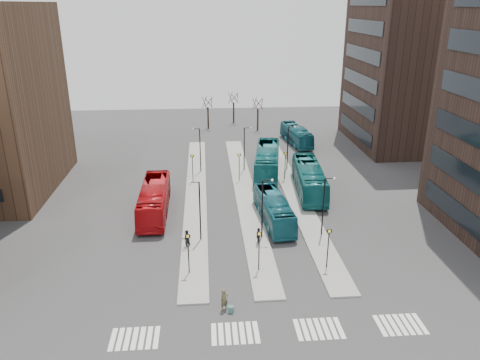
{
  "coord_description": "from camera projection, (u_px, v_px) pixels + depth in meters",
  "views": [
    {
      "loc": [
        -2.78,
        -22.96,
        21.76
      ],
      "look_at": [
        0.71,
        21.29,
        5.0
      ],
      "focal_mm": 35.0,
      "sensor_mm": 36.0,
      "label": 1
    }
  ],
  "objects": [
    {
      "name": "island_left",
      "position": [
        196.0,
        194.0,
        56.96
      ],
      "size": [
        2.5,
        45.0,
        0.15
      ],
      "primitive_type": "cube",
      "color": "gray",
      "rests_on": "ground"
    },
    {
      "name": "island_mid",
      "position": [
        245.0,
        192.0,
        57.4
      ],
      "size": [
        2.5,
        45.0,
        0.15
      ],
      "primitive_type": "cube",
      "color": "gray",
      "rests_on": "ground"
    },
    {
      "name": "island_right",
      "position": [
        293.0,
        191.0,
        57.84
      ],
      "size": [
        2.5,
        45.0,
        0.15
      ],
      "primitive_type": "cube",
      "color": "gray",
      "rests_on": "ground"
    },
    {
      "name": "suitcase",
      "position": [
        231.0,
        309.0,
        35.11
      ],
      "size": [
        0.48,
        0.42,
        0.52
      ],
      "primitive_type": "cube",
      "rotation": [
        0.0,
        0.0,
        -0.22
      ],
      "color": "navy",
      "rests_on": "ground"
    },
    {
      "name": "red_bus",
      "position": [
        154.0,
        199.0,
        51.27
      ],
      "size": [
        2.87,
        11.98,
        3.33
      ],
      "primitive_type": "imported",
      "rotation": [
        0.0,
        0.0,
        0.01
      ],
      "color": "#B70E14",
      "rests_on": "ground"
    },
    {
      "name": "teal_bus_a",
      "position": [
        274.0,
        209.0,
        49.4
      ],
      "size": [
        3.3,
        10.61,
        2.91
      ],
      "primitive_type": "imported",
      "rotation": [
        0.0,
        0.0,
        0.08
      ],
      "color": "#145664",
      "rests_on": "ground"
    },
    {
      "name": "teal_bus_b",
      "position": [
        267.0,
        161.0,
        63.5
      ],
      "size": [
        5.09,
        13.25,
        3.6
      ],
      "primitive_type": "imported",
      "rotation": [
        0.0,
        0.0,
        -0.16
      ],
      "color": "#166B70",
      "rests_on": "ground"
    },
    {
      "name": "teal_bus_c",
      "position": [
        309.0,
        179.0,
        57.1
      ],
      "size": [
        3.97,
        12.77,
        3.5
      ],
      "primitive_type": "imported",
      "rotation": [
        0.0,
        0.0,
        -0.08
      ],
      "color": "#146164",
      "rests_on": "ground"
    },
    {
      "name": "teal_bus_d",
      "position": [
        296.0,
        135.0,
        77.1
      ],
      "size": [
        3.82,
        10.73,
        2.92
      ],
      "primitive_type": "imported",
      "rotation": [
        0.0,
        0.0,
        0.13
      ],
      "color": "#135563",
      "rests_on": "ground"
    },
    {
      "name": "traveller",
      "position": [
        224.0,
        300.0,
        35.19
      ],
      "size": [
        0.76,
        0.67,
        1.76
      ],
      "primitive_type": "imported",
      "rotation": [
        0.0,
        0.0,
        0.47
      ],
      "color": "brown",
      "rests_on": "ground"
    },
    {
      "name": "commuter_a",
      "position": [
        187.0,
        239.0,
        44.35
      ],
      "size": [
        0.98,
        0.83,
        1.76
      ],
      "primitive_type": "imported",
      "rotation": [
        0.0,
        0.0,
        3.35
      ],
      "color": "black",
      "rests_on": "ground"
    },
    {
      "name": "commuter_b",
      "position": [
        258.0,
        236.0,
        44.87
      ],
      "size": [
        0.63,
        1.07,
        1.71
      ],
      "primitive_type": "imported",
      "rotation": [
        0.0,
        0.0,
        1.35
      ],
      "color": "black",
      "rests_on": "ground"
    },
    {
      "name": "commuter_c",
      "position": [
        280.0,
        227.0,
        46.8
      ],
      "size": [
        0.89,
        1.23,
        1.71
      ],
      "primitive_type": "imported",
      "rotation": [
        0.0,
        0.0,
        4.46
      ],
      "color": "black",
      "rests_on": "ground"
    },
    {
      "name": "crosswalk_stripes",
      "position": [
        274.0,
        331.0,
        33.16
      ],
      "size": [
        22.35,
        2.4,
        0.01
      ],
      "color": "silver",
      "rests_on": "ground"
    },
    {
      "name": "tower_far",
      "position": [
        425.0,
        50.0,
        72.99
      ],
      "size": [
        20.12,
        20.0,
        30.0
      ],
      "color": "#2E201A",
      "rests_on": "ground"
    },
    {
      "name": "sign_poles",
      "position": [
        247.0,
        197.0,
        50.02
      ],
      "size": [
        12.45,
        22.12,
        3.65
      ],
      "color": "black",
      "rests_on": "ground"
    },
    {
      "name": "lamp_posts",
      "position": [
        252.0,
        171.0,
        54.35
      ],
      "size": [
        14.04,
        20.24,
        6.12
      ],
      "color": "black",
      "rests_on": "ground"
    },
    {
      "name": "bare_trees",
      "position": [
        233.0,
        113.0,
        86.98
      ],
      "size": [
        10.97,
        8.14,
        5.9
      ],
      "color": "black",
      "rests_on": "ground"
    }
  ]
}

